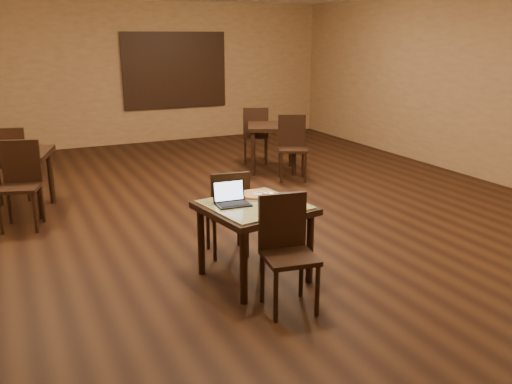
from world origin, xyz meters
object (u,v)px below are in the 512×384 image
tiled_table (255,214)px  other_table_a_chair_near (292,143)px  chair_main_near (286,245)px  other_table_b_chair_far (12,159)px  other_table_a (273,133)px  other_table_b (15,162)px  other_table_b_chair_near (20,179)px  laptop (231,198)px  chair_main_far (229,209)px  other_table_a_chair_far (256,132)px  pizza_pan (255,195)px

tiled_table → other_table_a_chair_near: size_ratio=1.01×
chair_main_near → other_table_b_chair_far: 4.91m
other_table_a → other_table_a_chair_near: size_ratio=1.09×
other_table_a_chair_near → other_table_b: (-4.18, 0.02, 0.10)m
other_table_a → other_table_b_chair_near: other_table_b_chair_near is taller
other_table_b_chair_far → laptop: bearing=132.0°
tiled_table → chair_main_far: chair_main_far is taller
chair_main_near → other_table_b_chair_far: bearing=122.8°
other_table_a_chair_far → other_table_b_chair_near: bearing=48.8°
laptop → other_table_b_chair_near: other_table_b_chair_near is taller
pizza_pan → other_table_a: other_table_a is taller
chair_main_far → tiled_table: bearing=100.2°
laptop → pizza_pan: size_ratio=0.82×
chair_main_far → other_table_a_chair_near: 3.41m
chair_main_far → other_table_a_chair_far: (2.14, 3.84, 0.05)m
laptop → chair_main_near: bearing=-69.5°
chair_main_far → pizza_pan: (0.13, -0.38, 0.23)m
other_table_b → other_table_a_chair_far: bearing=32.9°
chair_main_far → laptop: size_ratio=2.91×
laptop → other_table_b_chair_far: other_table_b_chair_far is taller
other_table_a_chair_far → other_table_b: bearing=41.0°
pizza_pan → other_table_a: (2.04, 3.59, -0.09)m
laptop → other_table_b_chair_far: 4.18m
other_table_a → other_table_b_chair_near: (-4.11, -1.22, -0.07)m
other_table_a → tiled_table: bearing=-95.0°
chair_main_far → other_table_b_chair_far: 3.81m
other_table_b → chair_main_far: bearing=-36.8°
chair_main_far → other_table_a_chair_near: bearing=-121.4°
pizza_pan → laptop: bearing=-156.4°
other_table_b → tiled_table: bearing=-42.2°
other_table_a_chair_near → other_table_b_chair_near: size_ratio=0.98×
chair_main_near → other_table_b: (-1.99, 3.85, 0.12)m
other_table_a_chair_near → other_table_b: 4.18m
other_table_b_chair_near → other_table_b: bearing=108.8°
other_table_a → other_table_b_chair_far: 4.17m
tiled_table → laptop: bearing=144.1°
chair_main_near → laptop: chair_main_near is taller
other_table_b → pizza_pan: bearing=-38.6°
other_table_a_chair_far → tiled_table: bearing=88.9°
chair_main_near → other_table_b_chair_near: (-1.96, 3.22, 0.04)m
pizza_pan → other_table_a_chair_near: bearing=55.0°
chair_main_far → other_table_a_chair_near: size_ratio=0.91×
other_table_a_chair_near → tiled_table: bearing=-99.9°
other_table_b → laptop: bearing=-44.1°
chair_main_near → other_table_b_chair_near: size_ratio=0.93×
chair_main_near → other_table_b_chair_far: (-2.02, 4.48, 0.04)m
pizza_pan → other_table_b_chair_far: 4.20m
laptop → other_table_a_chair_far: 4.94m
chair_main_far → other_table_a_chair_far: size_ratio=0.91×
tiled_table → chair_main_far: bearing=81.8°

